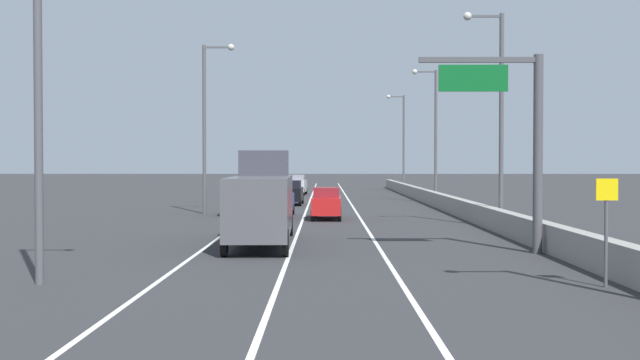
{
  "coord_description": "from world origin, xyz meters",
  "views": [
    {
      "loc": [
        -0.69,
        -7.55,
        3.45
      ],
      "look_at": [
        -1.01,
        47.21,
        2.21
      ],
      "focal_mm": 44.35,
      "sensor_mm": 36.0,
      "label": 1
    }
  ],
  "objects": [
    {
      "name": "ground_plane",
      "position": [
        0.0,
        64.0,
        0.0
      ],
      "size": [
        320.0,
        320.0,
        0.0
      ],
      "primitive_type": "plane",
      "color": "#2D2D30"
    },
    {
      "name": "lane_stripe_left",
      "position": [
        -5.5,
        55.0,
        0.0
      ],
      "size": [
        0.16,
        130.0,
        0.0
      ],
      "primitive_type": "cube",
      "color": "silver",
      "rests_on": "ground_plane"
    },
    {
      "name": "lane_stripe_center",
      "position": [
        -2.0,
        55.0,
        0.0
      ],
      "size": [
        0.16,
        130.0,
        0.0
      ],
      "primitive_type": "cube",
      "color": "silver",
      "rests_on": "ground_plane"
    },
    {
      "name": "lane_stripe_right",
      "position": [
        1.5,
        55.0,
        0.0
      ],
      "size": [
        0.16,
        130.0,
        0.0
      ],
      "primitive_type": "cube",
      "color": "silver",
      "rests_on": "ground_plane"
    },
    {
      "name": "jersey_barrier_right",
      "position": [
        7.96,
        40.0,
        0.55
      ],
      "size": [
        0.6,
        120.0,
        1.1
      ],
      "primitive_type": "cube",
      "color": "gray",
      "rests_on": "ground_plane"
    },
    {
      "name": "overhead_sign_gantry",
      "position": [
        6.62,
        22.24,
        4.73
      ],
      "size": [
        4.68,
        0.36,
        7.5
      ],
      "color": "#47474C",
      "rests_on": "ground_plane"
    },
    {
      "name": "speed_advisory_sign",
      "position": [
        7.06,
        14.15,
        1.76
      ],
      "size": [
        0.6,
        0.11,
        3.0
      ],
      "color": "#4C4C51",
      "rests_on": "ground_plane"
    },
    {
      "name": "lamp_post_right_second",
      "position": [
        8.37,
        34.02,
        6.42
      ],
      "size": [
        2.14,
        0.44,
        11.32
      ],
      "color": "#4C4C51",
      "rests_on": "ground_plane"
    },
    {
      "name": "lamp_post_right_third",
      "position": [
        8.51,
        59.45,
        6.42
      ],
      "size": [
        2.14,
        0.44,
        11.32
      ],
      "color": "#4C4C51",
      "rests_on": "ground_plane"
    },
    {
      "name": "lamp_post_right_fourth",
      "position": [
        8.34,
        84.87,
        6.42
      ],
      "size": [
        2.14,
        0.44,
        11.32
      ],
      "color": "#4C4C51",
      "rests_on": "ground_plane"
    },
    {
      "name": "lamp_post_left_near",
      "position": [
        -8.5,
        14.59,
        6.42
      ],
      "size": [
        2.14,
        0.44,
        11.32
      ],
      "color": "#4C4C51",
      "rests_on": "ground_plane"
    },
    {
      "name": "lamp_post_left_mid",
      "position": [
        -8.49,
        45.11,
        6.42
      ],
      "size": [
        2.14,
        0.44,
        11.32
      ],
      "color": "#4C4C51",
      "rests_on": "ground_plane"
    },
    {
      "name": "car_red_0",
      "position": [
        -0.57,
        39.99,
        0.97
      ],
      "size": [
        1.85,
        4.6,
        1.94
      ],
      "color": "red",
      "rests_on": "ground_plane"
    },
    {
      "name": "car_blue_1",
      "position": [
        -3.65,
        42.61,
        1.01
      ],
      "size": [
        1.95,
        4.49,
        2.03
      ],
      "color": "#1E389E",
      "rests_on": "ground_plane"
    },
    {
      "name": "car_gray_2",
      "position": [
        -6.25,
        44.22,
        1.07
      ],
      "size": [
        1.91,
        4.79,
        2.14
      ],
      "color": "slate",
      "rests_on": "ground_plane"
    },
    {
      "name": "car_black_3",
      "position": [
        -3.38,
        55.92,
        0.99
      ],
      "size": [
        1.91,
        4.7,
        1.99
      ],
      "color": "black",
      "rests_on": "ground_plane"
    },
    {
      "name": "car_silver_4",
      "position": [
        -3.53,
        75.45,
        1.05
      ],
      "size": [
        1.96,
        4.82,
        2.12
      ],
      "color": "#B7B7BC",
      "rests_on": "ground_plane"
    },
    {
      "name": "box_truck",
      "position": [
        -3.32,
        25.43,
        1.8
      ],
      "size": [
        2.66,
        9.72,
        3.96
      ],
      "color": "#4C4C51",
      "rests_on": "ground_plane"
    }
  ]
}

